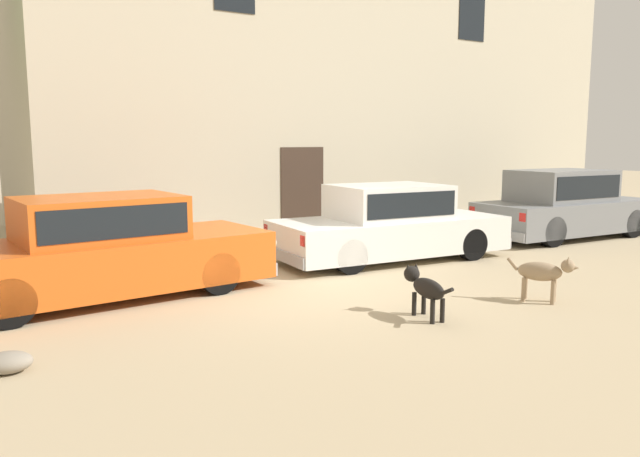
{
  "coord_description": "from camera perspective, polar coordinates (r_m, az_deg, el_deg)",
  "views": [
    {
      "loc": [
        -4.93,
        -7.75,
        2.24
      ],
      "look_at": [
        0.07,
        0.2,
        0.9
      ],
      "focal_mm": 34.58,
      "sensor_mm": 36.0,
      "label": 1
    }
  ],
  "objects": [
    {
      "name": "ground_plane",
      "position": [
        9.45,
        0.3,
        -5.59
      ],
      "size": [
        80.0,
        80.0,
        0.0
      ],
      "primitive_type": "plane",
      "color": "tan"
    },
    {
      "name": "parked_sedan_nearest",
      "position": [
        9.3,
        -19.42,
        -1.72
      ],
      "size": [
        4.93,
        2.12,
        1.47
      ],
      "rotation": [
        0.0,
        0.0,
        0.08
      ],
      "color": "#D15619",
      "rests_on": "ground_plane"
    },
    {
      "name": "parked_sedan_second",
      "position": [
        11.73,
        6.43,
        0.54
      ],
      "size": [
        4.7,
        2.14,
        1.42
      ],
      "rotation": [
        0.0,
        0.0,
        -0.08
      ],
      "color": "silver",
      "rests_on": "ground_plane"
    },
    {
      "name": "parked_sedan_third",
      "position": [
        15.37,
        21.67,
        2.11
      ],
      "size": [
        4.7,
        1.96,
        1.58
      ],
      "rotation": [
        0.0,
        0.0,
        -0.05
      ],
      "color": "slate",
      "rests_on": "ground_plane"
    },
    {
      "name": "apartment_block",
      "position": [
        17.93,
        -0.35,
        13.71
      ],
      "size": [
        15.78,
        6.44,
        7.98
      ],
      "color": "#BCB299",
      "rests_on": "ground_plane"
    },
    {
      "name": "stray_dog_spotted",
      "position": [
        9.14,
        20.01,
        -3.83
      ],
      "size": [
        0.57,
        0.86,
        0.66
      ],
      "rotation": [
        0.0,
        0.0,
        5.27
      ],
      "color": "#997F60",
      "rests_on": "ground_plane"
    },
    {
      "name": "stray_dog_tan",
      "position": [
        7.99,
        9.62,
        -5.31
      ],
      "size": [
        0.3,
        1.06,
        0.65
      ],
      "rotation": [
        0.0,
        0.0,
        1.44
      ],
      "color": "black",
      "rests_on": "ground_plane"
    },
    {
      "name": "rubble_pile",
      "position": [
        6.83,
        -26.97,
        -10.99
      ],
      "size": [
        0.53,
        0.44,
        0.21
      ],
      "primitive_type": "ellipsoid",
      "rotation": [
        0.0,
        0.0,
        2.9
      ],
      "color": "gray",
      "rests_on": "ground_plane"
    }
  ]
}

